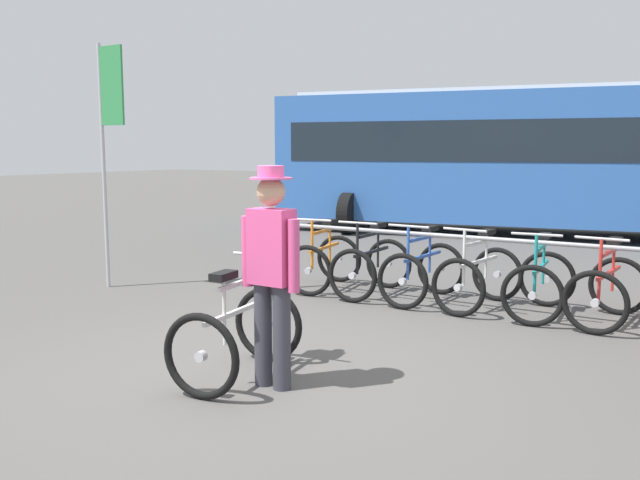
% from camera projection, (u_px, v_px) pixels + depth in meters
% --- Properties ---
extents(ground_plane, '(80.00, 80.00, 0.00)m').
position_uv_depth(ground_plane, '(260.00, 372.00, 5.66)').
color(ground_plane, '#514F4C').
extents(bike_rack_rail, '(4.61, 0.13, 0.88)m').
position_uv_depth(bike_rack_rail, '(454.00, 249.00, 7.80)').
color(bike_rack_rail, '#99999E').
rests_on(bike_rack_rail, ground).
extents(racked_bike_orange, '(0.82, 1.20, 0.98)m').
position_uv_depth(racked_bike_orange, '(324.00, 262.00, 8.96)').
color(racked_bike_orange, black).
rests_on(racked_bike_orange, ground).
extents(racked_bike_black, '(0.69, 1.12, 0.97)m').
position_uv_depth(racked_bike_black, '(371.00, 266.00, 8.59)').
color(racked_bike_black, black).
rests_on(racked_bike_black, ground).
extents(racked_bike_blue, '(0.71, 1.14, 0.97)m').
position_uv_depth(racked_bike_blue, '(423.00, 272.00, 8.23)').
color(racked_bike_blue, black).
rests_on(racked_bike_blue, ground).
extents(racked_bike_white, '(0.78, 1.17, 0.97)m').
position_uv_depth(racked_bike_white, '(479.00, 277.00, 7.86)').
color(racked_bike_white, black).
rests_on(racked_bike_white, ground).
extents(racked_bike_teal, '(0.77, 1.15, 0.97)m').
position_uv_depth(racked_bike_teal, '(540.00, 284.00, 7.50)').
color(racked_bike_teal, black).
rests_on(racked_bike_teal, ground).
extents(racked_bike_red, '(0.72, 1.13, 0.97)m').
position_uv_depth(racked_bike_red, '(608.00, 290.00, 7.14)').
color(racked_bike_red, black).
rests_on(racked_bike_red, ground).
extents(featured_bicycle, '(0.80, 1.24, 1.09)m').
position_uv_depth(featured_bicycle, '(245.00, 317.00, 5.55)').
color(featured_bicycle, black).
rests_on(featured_bicycle, ground).
extents(person_with_featured_bike, '(0.53, 0.32, 1.72)m').
position_uv_depth(person_with_featured_bike, '(272.00, 268.00, 5.18)').
color(person_with_featured_bike, '#383842').
rests_on(person_with_featured_bike, ground).
extents(bus_distant, '(10.29, 4.62, 3.08)m').
position_uv_depth(bus_distant, '(511.00, 154.00, 14.53)').
color(bus_distant, '#3366B7').
rests_on(bus_distant, ground).
extents(banner_flag, '(0.45, 0.05, 3.20)m').
position_uv_depth(banner_flag, '(108.00, 119.00, 8.77)').
color(banner_flag, '#B2B2B7').
rests_on(banner_flag, ground).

